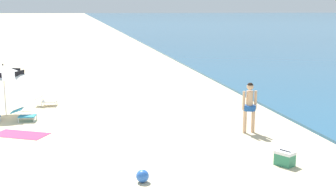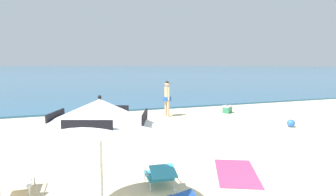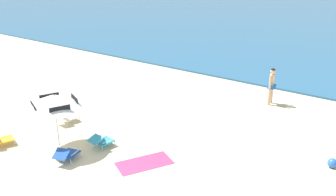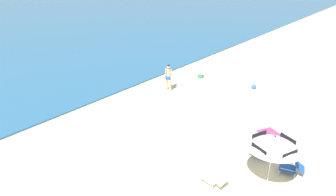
{
  "view_description": "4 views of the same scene",
  "coord_description": "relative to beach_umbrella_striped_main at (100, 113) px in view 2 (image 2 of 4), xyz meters",
  "views": [
    {
      "loc": [
        14.58,
        4.36,
        4.16
      ],
      "look_at": [
        -0.24,
        7.35,
        1.17
      ],
      "focal_mm": 48.59,
      "sensor_mm": 36.0,
      "label": 1
    },
    {
      "loc": [
        -4.69,
        -3.04,
        2.5
      ],
      "look_at": [
        -0.72,
        6.91,
        1.28
      ],
      "focal_mm": 30.97,
      "sensor_mm": 36.0,
      "label": 2
    },
    {
      "loc": [
        5.92,
        -5.33,
        6.11
      ],
      "look_at": [
        -2.72,
        6.31,
        0.69
      ],
      "focal_mm": 38.18,
      "sensor_mm": 36.0,
      "label": 3
    },
    {
      "loc": [
        -12.95,
        -1.09,
        7.32
      ],
      "look_at": [
        -2.31,
        7.75,
        1.05
      ],
      "focal_mm": 30.87,
      "sensor_mm": 36.0,
      "label": 4
    }
  ],
  "objects": [
    {
      "name": "ocean_water",
      "position": [
        4.02,
        410.67,
        -1.71
      ],
      "size": [
        800.0,
        800.0,
        0.1
      ],
      "primitive_type": "cube",
      "color": "#285B7F",
      "rests_on": "ground"
    },
    {
      "name": "beach_umbrella_striped_main",
      "position": [
        0.0,
        0.0,
        0.0
      ],
      "size": [
        2.76,
        2.76,
        2.04
      ],
      "color": "silver",
      "rests_on": "ground"
    },
    {
      "name": "lounge_chair_under_umbrella",
      "position": [
        1.3,
        0.82,
        -1.48
      ],
      "size": [
        0.64,
        0.92,
        0.5
      ],
      "color": "teal",
      "rests_on": "ground"
    },
    {
      "name": "lounge_chair_facing_sea",
      "position": [
        -1.4,
        1.47,
        -1.48
      ],
      "size": [
        0.64,
        0.94,
        0.52
      ],
      "color": "white",
      "rests_on": "ground"
    },
    {
      "name": "person_standing_near_shore",
      "position": [
        4.48,
        8.5,
        -0.76
      ],
      "size": [
        0.42,
        0.51,
        1.73
      ],
      "color": "#D8A87F",
      "rests_on": "ground"
    },
    {
      "name": "cooler_box",
      "position": [
        7.79,
        8.24,
        -1.55
      ],
      "size": [
        0.6,
        0.56,
        0.43
      ],
      "color": "#2D7F5B",
      "rests_on": "ground"
    },
    {
      "name": "beach_ball",
      "position": [
        8.23,
        4.31,
        -1.6
      ],
      "size": [
        0.32,
        0.32,
        0.32
      ],
      "primitive_type": "sphere",
      "color": "blue",
      "rests_on": "ground"
    },
    {
      "name": "beach_towel",
      "position": [
        3.23,
        0.9,
        -1.75
      ],
      "size": [
        1.63,
        2.01,
        0.01
      ],
      "primitive_type": "cube",
      "rotation": [
        0.0,
        0.0,
        5.8
      ],
      "color": "#DB3866",
      "rests_on": "ground"
    }
  ]
}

